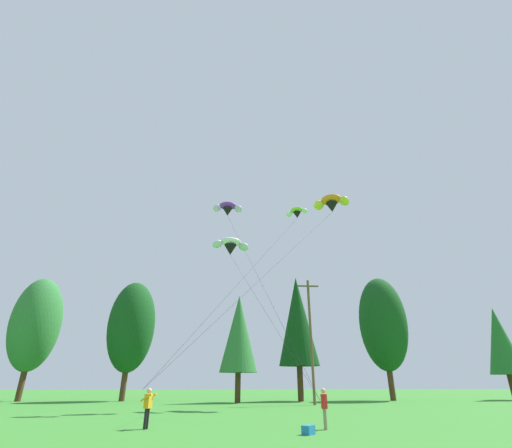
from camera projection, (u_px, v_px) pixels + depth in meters
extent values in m
cylinder|color=#472D19|center=(21.00, 384.00, 40.61)|extent=(0.64, 0.64, 3.47)
ellipsoid|color=#2D7033|center=(36.00, 323.00, 43.28)|extent=(5.53, 5.53, 10.86)
cylinder|color=#472D19|center=(124.00, 385.00, 41.02)|extent=(0.63, 0.63, 3.37)
ellipsoid|color=#144719|center=(131.00, 326.00, 43.62)|extent=(5.43, 5.43, 10.56)
cylinder|color=#472D19|center=(238.00, 387.00, 37.84)|extent=(0.59, 0.59, 2.89)
cone|color=#2D7033|center=(239.00, 332.00, 40.07)|extent=(4.04, 4.04, 8.22)
cylinder|color=#472D19|center=(300.00, 383.00, 41.00)|extent=(0.66, 0.66, 3.67)
cone|color=#0F3D14|center=(297.00, 320.00, 43.83)|extent=(4.71, 4.71, 10.45)
cylinder|color=#472D19|center=(391.00, 384.00, 42.22)|extent=(0.65, 0.65, 3.60)
ellipsoid|color=#144719|center=(383.00, 323.00, 45.00)|extent=(5.67, 5.67, 11.26)
cylinder|color=#472D19|center=(512.00, 387.00, 43.37)|extent=(0.58, 0.58, 2.81)
cone|color=#236628|center=(500.00, 340.00, 45.54)|extent=(3.98, 3.98, 8.01)
cylinder|color=brown|center=(311.00, 339.00, 36.01)|extent=(0.26, 0.26, 11.83)
cube|color=brown|center=(308.00, 286.00, 38.14)|extent=(2.20, 0.14, 0.14)
cylinder|color=black|center=(145.00, 419.00, 16.33)|extent=(0.16, 0.16, 0.84)
cylinder|color=black|center=(147.00, 419.00, 16.51)|extent=(0.16, 0.16, 0.84)
cube|color=orange|center=(148.00, 401.00, 16.71)|extent=(0.34, 0.43, 0.60)
sphere|color=tan|center=(149.00, 391.00, 16.89)|extent=(0.22, 0.22, 0.22)
cylinder|color=orange|center=(146.00, 397.00, 16.56)|extent=(0.53, 0.23, 0.35)
cylinder|color=orange|center=(151.00, 397.00, 16.99)|extent=(0.53, 0.23, 0.35)
cylinder|color=gray|center=(326.00, 419.00, 16.18)|extent=(0.14, 0.14, 0.84)
cylinder|color=gray|center=(325.00, 419.00, 16.36)|extent=(0.14, 0.14, 0.84)
cube|color=red|center=(324.00, 401.00, 16.56)|extent=(0.28, 0.40, 0.60)
sphere|color=tan|center=(323.00, 391.00, 16.74)|extent=(0.22, 0.22, 0.22)
cylinder|color=red|center=(325.00, 401.00, 16.35)|extent=(0.21, 0.10, 0.57)
cylinder|color=red|center=(323.00, 400.00, 16.79)|extent=(0.21, 0.10, 0.57)
ellipsoid|color=orange|center=(331.00, 200.00, 40.07)|extent=(2.74, 2.48, 1.19)
ellipsoid|color=yellow|center=(344.00, 201.00, 39.43)|extent=(1.54, 1.72, 1.37)
ellipsoid|color=yellow|center=(319.00, 205.00, 40.39)|extent=(1.68, 1.73, 1.37)
cone|color=black|center=(332.00, 207.00, 39.85)|extent=(1.68, 1.68, 1.08)
cylinder|color=black|center=(276.00, 265.00, 28.30)|extent=(14.86, 16.14, 17.44)
ellipsoid|color=white|center=(231.00, 242.00, 33.13)|extent=(2.17, 1.63, 0.95)
ellipsoid|color=silver|center=(244.00, 247.00, 33.33)|extent=(1.30, 1.23, 1.13)
ellipsoid|color=silver|center=(218.00, 244.00, 32.67)|extent=(1.12, 1.21, 1.13)
cone|color=black|center=(230.00, 250.00, 32.93)|extent=(1.32, 1.32, 0.94)
cylinder|color=black|center=(260.00, 304.00, 24.66)|extent=(4.40, 13.02, 11.32)
ellipsoid|color=#93D633|center=(297.00, 210.00, 38.04)|extent=(1.67, 1.52, 0.71)
ellipsoid|color=white|center=(305.00, 211.00, 37.58)|extent=(0.96, 1.01, 0.83)
ellipsoid|color=white|center=(289.00, 214.00, 38.31)|extent=(1.00, 1.02, 0.83)
cone|color=black|center=(297.00, 215.00, 37.90)|extent=(1.07, 1.07, 0.67)
cylinder|color=black|center=(249.00, 271.00, 27.37)|extent=(10.71, 14.99, 16.04)
ellipsoid|color=purple|center=(228.00, 206.00, 33.83)|extent=(1.57, 1.00, 0.86)
ellipsoid|color=silver|center=(238.00, 209.00, 33.80)|extent=(0.99, 0.85, 0.98)
ellipsoid|color=silver|center=(217.00, 208.00, 33.64)|extent=(0.97, 0.85, 0.98)
cone|color=black|center=(227.00, 212.00, 33.67)|extent=(0.89, 0.89, 0.75)
cylinder|color=black|center=(258.00, 277.00, 25.05)|extent=(4.77, 12.33, 14.91)
cube|color=#1E70B7|center=(308.00, 430.00, 14.63)|extent=(0.61, 0.63, 0.34)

